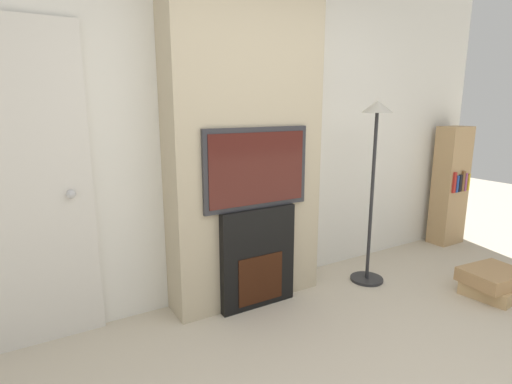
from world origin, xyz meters
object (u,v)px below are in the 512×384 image
(bookshelf, at_px, (450,186))
(box_stack, at_px, (492,282))
(fireplace, at_px, (256,257))
(floor_lamp, at_px, (374,158))
(television, at_px, (256,168))

(bookshelf, bearing_deg, box_stack, -130.60)
(fireplace, xyz_separation_m, floor_lamp, (1.09, -0.15, 0.72))
(box_stack, bearing_deg, fireplace, 153.26)
(television, relative_size, floor_lamp, 0.55)
(fireplace, distance_m, television, 0.71)
(television, distance_m, floor_lamp, 1.10)
(television, height_order, floor_lamp, floor_lamp)
(floor_lamp, bearing_deg, television, 172.50)
(fireplace, height_order, television, television)
(floor_lamp, distance_m, box_stack, 1.43)
(television, xyz_separation_m, box_stack, (1.77, -0.89, -0.99))
(fireplace, distance_m, floor_lamp, 1.32)
(bookshelf, bearing_deg, fireplace, -177.09)
(fireplace, relative_size, bookshelf, 0.60)
(box_stack, bearing_deg, floor_lamp, 132.36)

